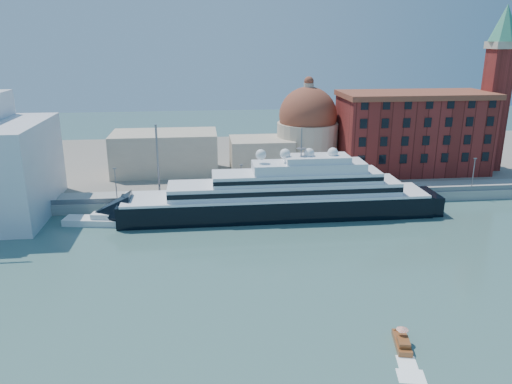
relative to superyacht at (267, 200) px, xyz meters
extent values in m
plane|color=#38615F|center=(-5.35, -23.00, -4.18)|extent=(400.00, 400.00, 0.00)
cube|color=gray|center=(-5.35, 11.00, -2.93)|extent=(180.00, 10.00, 2.50)
cube|color=slate|center=(-5.35, 52.00, -3.18)|extent=(260.00, 72.00, 2.00)
cube|color=slate|center=(-5.35, 6.50, -1.08)|extent=(180.00, 0.10, 1.20)
cube|color=black|center=(2.21, 0.00, -2.16)|extent=(71.89, 11.06, 5.99)
cone|color=black|center=(-35.58, 0.00, -2.16)|extent=(9.22, 11.06, 11.06)
cube|color=black|center=(38.15, 0.00, -2.34)|extent=(5.53, 10.14, 5.53)
cube|color=white|center=(2.21, 0.00, 1.07)|extent=(70.05, 11.24, 0.55)
cube|color=white|center=(4.05, 0.00, 2.73)|extent=(53.46, 9.22, 2.76)
cube|color=black|center=(4.05, -4.60, 2.73)|extent=(53.46, 0.15, 1.11)
cube|color=white|center=(6.82, 0.00, 5.31)|extent=(38.71, 8.29, 2.40)
cube|color=white|center=(9.58, 0.00, 7.61)|extent=(25.81, 7.37, 2.21)
cube|color=white|center=(11.42, 0.00, 9.46)|extent=(14.75, 6.45, 1.47)
cylinder|color=slate|center=(7.74, 0.00, 13.33)|extent=(0.28, 0.28, 6.45)
sphere|color=white|center=(-1.48, 0.00, 10.75)|extent=(2.40, 2.40, 2.40)
sphere|color=white|center=(4.05, 0.00, 10.75)|extent=(2.40, 2.40, 2.40)
sphere|color=white|center=(9.58, 0.00, 10.75)|extent=(2.40, 2.40, 2.40)
sphere|color=white|center=(15.11, 0.00, 10.75)|extent=(2.40, 2.40, 2.40)
cube|color=white|center=(-39.61, -0.53, -3.55)|extent=(13.21, 6.31, 1.69)
cube|color=white|center=(-37.53, -0.89, -2.18)|extent=(4.61, 3.32, 1.27)
cube|color=brown|center=(11.62, -52.67, -3.85)|extent=(3.01, 5.91, 0.94)
cube|color=brown|center=(11.42, -53.59, -3.05)|extent=(1.96, 2.61, 0.75)
cylinder|color=slate|center=(11.71, -52.21, -2.68)|extent=(0.06, 0.06, 1.50)
cone|color=red|center=(11.71, -52.21, -1.83)|extent=(1.69, 1.69, 0.38)
cube|color=maroon|center=(46.65, 29.00, 8.82)|extent=(42.00, 18.00, 22.00)
cube|color=brown|center=(46.65, 29.00, 20.32)|extent=(43.00, 19.00, 1.50)
cube|color=maroon|center=(70.65, 29.00, 15.32)|extent=(6.00, 6.00, 35.00)
cube|color=beige|center=(70.65, 29.00, 33.82)|extent=(7.00, 7.00, 2.00)
cone|color=#439471|center=(70.65, 29.00, 39.82)|extent=(8.40, 8.40, 10.00)
cylinder|color=beige|center=(16.65, 35.00, 4.82)|extent=(18.00, 18.00, 14.00)
sphere|color=brown|center=(16.65, 35.00, 13.82)|extent=(17.00, 17.00, 17.00)
cylinder|color=beige|center=(16.65, 35.00, 21.82)|extent=(3.00, 3.00, 3.00)
cube|color=beige|center=(2.65, 33.00, 2.82)|extent=(18.00, 14.00, 10.00)
cube|color=beige|center=(-25.35, 35.00, 3.82)|extent=(30.00, 16.00, 12.00)
cylinder|color=slate|center=(-35.35, 8.00, 2.32)|extent=(0.24, 0.24, 8.00)
cube|color=slate|center=(-35.35, 8.00, 6.42)|extent=(0.80, 0.30, 0.25)
cylinder|color=slate|center=(-5.35, 8.00, 2.32)|extent=(0.24, 0.24, 8.00)
cube|color=slate|center=(-5.35, 8.00, 6.42)|extent=(0.80, 0.30, 0.25)
cylinder|color=slate|center=(24.65, 8.00, 2.32)|extent=(0.24, 0.24, 8.00)
cube|color=slate|center=(24.65, 8.00, 6.42)|extent=(0.80, 0.30, 0.25)
cylinder|color=slate|center=(54.65, 8.00, 2.32)|extent=(0.24, 0.24, 8.00)
cube|color=slate|center=(54.65, 8.00, 6.42)|extent=(0.80, 0.30, 0.25)
cylinder|color=slate|center=(-25.35, 10.00, 7.32)|extent=(0.50, 0.50, 18.00)
camera|label=1|loc=(-14.73, -108.92, 36.26)|focal=35.00mm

